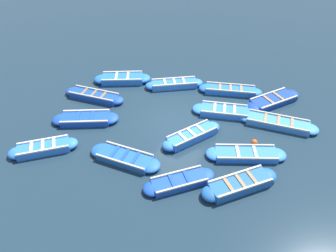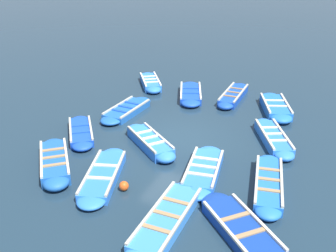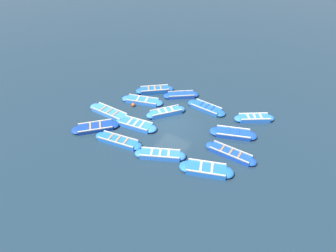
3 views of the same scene
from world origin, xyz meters
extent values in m
plane|color=#1C303F|center=(0.00, 0.00, 0.00)|extent=(120.00, 120.00, 0.00)
cube|color=blue|center=(-1.08, -3.71, 0.14)|extent=(1.77, 2.92, 0.28)
ellipsoid|color=blue|center=(-0.64, -5.02, 0.14)|extent=(1.11, 1.13, 0.28)
ellipsoid|color=blue|center=(-1.52, -2.40, 0.14)|extent=(1.11, 1.13, 0.28)
cube|color=#B2AD9E|center=(-0.67, -3.57, 0.32)|extent=(0.94, 2.59, 0.07)
cube|color=#B2AD9E|center=(-1.49, -3.85, 0.32)|extent=(0.94, 2.59, 0.07)
cube|color=beige|center=(-0.95, -4.08, 0.30)|extent=(0.83, 0.40, 0.04)
cube|color=beige|center=(-1.20, -3.34, 0.30)|extent=(0.83, 0.40, 0.04)
cube|color=#1947B7|center=(0.76, 5.14, 0.16)|extent=(0.85, 2.81, 0.33)
ellipsoid|color=#1947B7|center=(0.78, 3.74, 0.16)|extent=(0.76, 0.78, 0.33)
ellipsoid|color=#1947B7|center=(0.74, 6.54, 0.16)|extent=(0.76, 0.78, 0.33)
cube|color=#B2AD9E|center=(1.12, 5.15, 0.36)|extent=(0.12, 2.75, 0.07)
cube|color=#B2AD9E|center=(0.39, 5.14, 0.36)|extent=(0.12, 2.75, 0.07)
cube|color=olive|center=(0.77, 4.55, 0.35)|extent=(0.72, 0.15, 0.04)
cube|color=olive|center=(0.76, 5.14, 0.35)|extent=(0.72, 0.15, 0.04)
cube|color=olive|center=(0.75, 5.74, 0.35)|extent=(0.72, 0.15, 0.04)
cube|color=blue|center=(1.80, -2.09, 0.16)|extent=(1.40, 2.58, 0.31)
ellipsoid|color=blue|center=(2.00, -3.30, 0.16)|extent=(1.07, 1.10, 0.31)
ellipsoid|color=blue|center=(1.59, -0.89, 0.16)|extent=(1.07, 1.10, 0.31)
cube|color=#B2AD9E|center=(2.25, -2.02, 0.35)|extent=(0.48, 2.38, 0.07)
cube|color=#B2AD9E|center=(1.34, -2.17, 0.35)|extent=(0.48, 2.38, 0.07)
cube|color=beige|center=(1.89, -2.61, 0.33)|extent=(0.90, 0.29, 0.04)
cube|color=beige|center=(1.80, -2.09, 0.33)|extent=(0.90, 0.29, 0.04)
cube|color=beige|center=(1.71, -1.58, 0.33)|extent=(0.90, 0.29, 0.04)
cube|color=#1947B7|center=(-1.26, 4.50, 0.16)|extent=(1.85, 2.64, 0.33)
ellipsoid|color=#1947B7|center=(-0.81, 3.37, 0.16)|extent=(1.22, 1.24, 0.33)
ellipsoid|color=#1947B7|center=(-1.72, 5.63, 0.16)|extent=(1.22, 1.24, 0.33)
cube|color=silver|center=(-0.83, 4.68, 0.36)|extent=(0.97, 2.25, 0.07)
cube|color=silver|center=(-1.70, 4.33, 0.36)|extent=(0.97, 2.25, 0.07)
cube|color=#1947B7|center=(-1.14, 4.18, 0.35)|extent=(0.88, 0.46, 0.04)
cube|color=#1947B7|center=(-1.39, 4.82, 0.35)|extent=(0.88, 0.46, 0.04)
cube|color=blue|center=(-3.86, 5.19, 0.18)|extent=(2.03, 2.39, 0.36)
ellipsoid|color=blue|center=(-3.19, 4.23, 0.18)|extent=(1.10, 1.10, 0.36)
ellipsoid|color=blue|center=(-4.54, 6.14, 0.18)|extent=(1.10, 1.10, 0.36)
cube|color=silver|center=(-3.55, 5.41, 0.39)|extent=(1.38, 1.91, 0.07)
cube|color=silver|center=(-4.17, 4.96, 0.39)|extent=(1.38, 1.91, 0.07)
cube|color=beige|center=(-3.58, 4.78, 0.38)|extent=(0.69, 0.54, 0.04)
cube|color=beige|center=(-3.86, 5.19, 0.38)|extent=(0.69, 0.54, 0.04)
cube|color=beige|center=(-4.15, 5.59, 0.38)|extent=(0.69, 0.54, 0.04)
cube|color=#1E59AD|center=(-3.00, -3.76, 0.20)|extent=(2.38, 2.54, 0.40)
ellipsoid|color=#1E59AD|center=(-2.15, -4.73, 0.20)|extent=(1.19, 1.20, 0.40)
ellipsoid|color=#1E59AD|center=(-3.85, -2.79, 0.20)|extent=(1.19, 1.20, 0.40)
cube|color=beige|center=(-2.69, -3.48, 0.43)|extent=(1.73, 1.95, 0.07)
cube|color=beige|center=(-3.31, -4.03, 0.43)|extent=(1.73, 1.95, 0.07)
cube|color=#9E7A51|center=(-2.64, -4.17, 0.42)|extent=(0.69, 0.63, 0.04)
cube|color=#9E7A51|center=(-3.00, -3.76, 0.42)|extent=(0.69, 0.63, 0.04)
cube|color=#9E7A51|center=(-3.37, -3.34, 0.42)|extent=(0.69, 0.63, 0.04)
cube|color=#1947B7|center=(-3.65, -1.36, 0.15)|extent=(2.12, 2.34, 0.30)
ellipsoid|color=#1947B7|center=(-2.94, -2.26, 0.15)|extent=(1.14, 1.14, 0.30)
ellipsoid|color=#1947B7|center=(-4.37, -0.46, 0.15)|extent=(1.14, 1.14, 0.30)
cube|color=#B2AD9E|center=(-3.35, -1.12, 0.33)|extent=(1.47, 1.82, 0.07)
cube|color=#B2AD9E|center=(-3.96, -1.61, 0.33)|extent=(1.47, 1.82, 0.07)
cube|color=#1947B7|center=(-3.45, -1.62, 0.32)|extent=(0.69, 0.59, 0.04)
cube|color=#1947B7|center=(-3.86, -1.11, 0.32)|extent=(0.69, 0.59, 0.04)
cube|color=blue|center=(3.92, -2.00, 0.16)|extent=(1.36, 2.96, 0.32)
ellipsoid|color=blue|center=(4.19, -3.40, 0.16)|extent=(0.90, 0.92, 0.32)
ellipsoid|color=blue|center=(3.65, -0.59, 0.16)|extent=(0.90, 0.92, 0.32)
cube|color=#B2AD9E|center=(4.29, -1.93, 0.35)|extent=(0.61, 2.76, 0.07)
cube|color=#B2AD9E|center=(3.55, -2.07, 0.35)|extent=(0.61, 2.76, 0.07)
cube|color=#9E7A51|center=(4.04, -2.59, 0.34)|extent=(0.74, 0.28, 0.04)
cube|color=#9E7A51|center=(3.92, -2.00, 0.34)|extent=(0.74, 0.28, 0.04)
cube|color=#9E7A51|center=(3.81, -1.40, 0.34)|extent=(0.74, 0.28, 0.04)
cube|color=blue|center=(3.44, 1.27, 0.17)|extent=(1.93, 2.74, 0.34)
ellipsoid|color=blue|center=(4.05, 0.08, 0.17)|extent=(1.01, 1.02, 0.34)
ellipsoid|color=blue|center=(2.83, 2.46, 0.17)|extent=(1.01, 1.02, 0.34)
cube|color=beige|center=(3.76, 1.43, 0.37)|extent=(1.26, 2.36, 0.07)
cube|color=beige|center=(3.12, 1.10, 0.37)|extent=(1.26, 2.36, 0.07)
cube|color=beige|center=(3.70, 0.76, 0.36)|extent=(0.69, 0.45, 0.04)
cube|color=beige|center=(3.44, 1.27, 0.36)|extent=(0.69, 0.45, 0.04)
cube|color=beige|center=(3.18, 1.77, 0.36)|extent=(0.69, 0.45, 0.04)
cube|color=#3884E0|center=(1.74, -4.88, 0.15)|extent=(0.99, 3.08, 0.30)
ellipsoid|color=#3884E0|center=(1.72, -3.34, 0.15)|extent=(0.88, 0.91, 0.30)
cube|color=#B2AD9E|center=(2.18, -4.87, 0.34)|extent=(0.12, 3.01, 0.07)
cube|color=#B2AD9E|center=(1.31, -4.88, 0.34)|extent=(0.12, 3.01, 0.07)
cube|color=#9E7A51|center=(1.75, -5.53, 0.32)|extent=(0.83, 0.15, 0.04)
cube|color=#9E7A51|center=(1.74, -4.88, 0.32)|extent=(0.83, 0.15, 0.04)
cube|color=#9E7A51|center=(1.73, -4.22, 0.32)|extent=(0.83, 0.15, 0.04)
cube|color=blue|center=(2.93, 4.43, 0.19)|extent=(1.86, 2.65, 0.37)
ellipsoid|color=blue|center=(3.38, 3.29, 0.19)|extent=(1.24, 1.26, 0.37)
ellipsoid|color=blue|center=(2.48, 5.56, 0.19)|extent=(1.24, 1.26, 0.37)
cube|color=beige|center=(3.37, 4.60, 0.41)|extent=(0.96, 2.26, 0.07)
cube|color=beige|center=(2.49, 4.25, 0.41)|extent=(0.96, 2.26, 0.07)
cube|color=beige|center=(3.06, 4.11, 0.39)|extent=(0.89, 0.47, 0.04)
cube|color=beige|center=(2.81, 4.75, 0.39)|extent=(0.89, 0.47, 0.04)
cube|color=blue|center=(-0.73, -1.04, 0.18)|extent=(2.47, 2.15, 0.37)
ellipsoid|color=blue|center=(0.27, -1.80, 0.18)|extent=(1.05, 1.04, 0.37)
ellipsoid|color=blue|center=(-1.72, -0.28, 0.18)|extent=(1.05, 1.04, 0.37)
cube|color=#B2AD9E|center=(-0.51, -0.75, 0.40)|extent=(2.00, 1.55, 0.07)
cube|color=#B2AD9E|center=(-0.95, -1.33, 0.40)|extent=(2.00, 1.55, 0.07)
cube|color=beige|center=(-0.31, -1.36, 0.39)|extent=(0.54, 0.64, 0.04)
cube|color=beige|center=(-0.73, -1.04, 0.39)|extent=(0.54, 0.64, 0.04)
cube|color=beige|center=(-1.15, -0.72, 0.39)|extent=(0.54, 0.64, 0.04)
cube|color=navy|center=(3.72, -4.45, 0.15)|extent=(2.57, 2.49, 0.30)
ellipsoid|color=navy|center=(2.78, -3.58, 0.15)|extent=(1.36, 1.36, 0.30)
cube|color=beige|center=(4.04, -4.10, 0.33)|extent=(1.89, 1.76, 0.07)
cube|color=beige|center=(3.39, -4.80, 0.33)|extent=(1.89, 1.76, 0.07)
cube|color=#9E7A51|center=(3.98, -4.69, 0.32)|extent=(0.72, 0.76, 0.04)
cube|color=#9E7A51|center=(3.45, -4.20, 0.32)|extent=(0.72, 0.76, 0.04)
cube|color=#1E59AD|center=(-3.13, 1.38, 0.14)|extent=(1.12, 2.51, 0.29)
ellipsoid|color=#1E59AD|center=(-3.19, 0.15, 0.14)|extent=(0.97, 1.00, 0.29)
ellipsoid|color=#1E59AD|center=(-3.07, 2.61, 0.14)|extent=(0.97, 1.00, 0.29)
cube|color=#B2AD9E|center=(-2.67, 1.36, 0.32)|extent=(0.20, 2.41, 0.07)
cube|color=#B2AD9E|center=(-3.59, 1.40, 0.32)|extent=(0.20, 2.41, 0.07)
cube|color=#1947B7|center=(-3.16, 0.86, 0.31)|extent=(0.89, 0.18, 0.04)
cube|color=#1947B7|center=(-3.13, 1.38, 0.31)|extent=(0.89, 0.18, 0.04)
cube|color=#1947B7|center=(-3.11, 1.90, 0.31)|extent=(0.89, 0.18, 0.04)
sphere|color=#E05119|center=(-0.16, -3.96, 0.15)|extent=(0.31, 0.31, 0.31)
camera|label=1|loc=(-12.34, -3.95, 10.57)|focal=35.00mm
camera|label=2|loc=(5.35, -12.72, 7.03)|focal=42.00mm
camera|label=3|loc=(13.45, 8.43, 12.68)|focal=28.00mm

